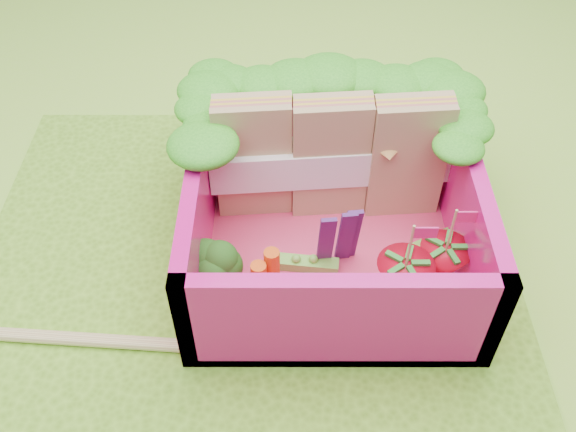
# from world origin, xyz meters

# --- Properties ---
(ground) EXTENTS (14.00, 14.00, 0.00)m
(ground) POSITION_xyz_m (0.00, 0.00, 0.00)
(ground) COLOR #9BDE3E
(ground) RESTS_ON ground
(placemat) EXTENTS (2.60, 2.60, 0.03)m
(placemat) POSITION_xyz_m (0.00, 0.00, 0.01)
(placemat) COLOR #629B23
(placemat) RESTS_ON ground
(bento_floor) EXTENTS (1.30, 1.30, 0.05)m
(bento_floor) POSITION_xyz_m (0.41, 0.20, 0.06)
(bento_floor) COLOR #E03964
(bento_floor) RESTS_ON placemat
(bento_box) EXTENTS (1.30, 1.30, 0.55)m
(bento_box) POSITION_xyz_m (0.41, 0.20, 0.31)
(bento_box) COLOR #DD1281
(bento_box) RESTS_ON placemat
(lettuce_ruffle) EXTENTS (1.43, 0.83, 0.11)m
(lettuce_ruffle) POSITION_xyz_m (0.41, 0.68, 0.64)
(lettuce_ruffle) COLOR #238919
(lettuce_ruffle) RESTS_ON bento_box
(sandwich_stack) EXTENTS (1.18, 0.26, 0.65)m
(sandwich_stack) POSITION_xyz_m (0.41, 0.48, 0.40)
(sandwich_stack) COLOR tan
(sandwich_stack) RESTS_ON bento_floor
(broccoli) EXTENTS (0.33, 0.33, 0.26)m
(broccoli) POSITION_xyz_m (-0.09, -0.10, 0.27)
(broccoli) COLOR #64A14E
(broccoli) RESTS_ON bento_floor
(carrot_sticks) EXTENTS (0.13, 0.12, 0.28)m
(carrot_sticks) POSITION_xyz_m (0.11, -0.12, 0.22)
(carrot_sticks) COLOR #E65A13
(carrot_sticks) RESTS_ON bento_floor
(purple_wedges) EXTENTS (0.19, 0.07, 0.38)m
(purple_wedges) POSITION_xyz_m (0.45, 0.07, 0.27)
(purple_wedges) COLOR #3C164E
(purple_wedges) RESTS_ON bento_floor
(strawberry_left) EXTENTS (0.25, 0.25, 0.49)m
(strawberry_left) POSITION_xyz_m (0.71, -0.13, 0.21)
(strawberry_left) COLOR #B90B12
(strawberry_left) RESTS_ON bento_floor
(strawberry_right) EXTENTS (0.23, 0.23, 0.47)m
(strawberry_right) POSITION_xyz_m (0.90, -0.03, 0.20)
(strawberry_right) COLOR #B90B12
(strawberry_right) RESTS_ON bento_floor
(snap_peas) EXTENTS (0.95, 0.58, 0.05)m
(snap_peas) POSITION_xyz_m (0.68, 0.01, 0.11)
(snap_peas) COLOR #4C9D31
(snap_peas) RESTS_ON bento_floor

